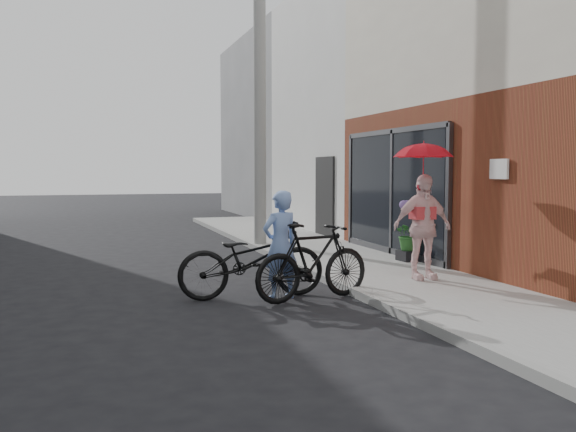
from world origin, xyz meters
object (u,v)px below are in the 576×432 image
utility_pole (260,95)px  bike_left (252,259)px  officer (280,245)px  planter (409,256)px  kimono_woman (422,227)px  bike_right (313,262)px

utility_pole → bike_left: 6.19m
utility_pole → officer: size_ratio=4.60×
utility_pole → bike_left: utility_pole is taller
utility_pole → planter: size_ratio=19.24×
utility_pole → planter: 5.14m
officer → utility_pole: bearing=-117.5°
bike_left → kimono_woman: size_ratio=1.28×
utility_pole → kimono_woman: 5.93m
bike_left → kimono_woman: kimono_woman is taller
planter → bike_left: bearing=-153.5°
kimono_woman → bike_left: bearing=-178.8°
bike_left → officer: bearing=-114.0°
bike_left → planter: bike_left is taller
officer → bike_right: (0.40, -0.24, -0.22)m
bike_right → kimono_woman: size_ratio=1.11×
utility_pole → officer: utility_pole is taller
bike_right → planter: size_ratio=4.94×
utility_pole → bike_left: bearing=-107.0°
officer → kimono_woman: 2.35m
officer → bike_left: size_ratio=0.73×
bike_left → bike_right: bearing=-116.7°
planter → bike_right: bearing=-141.7°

